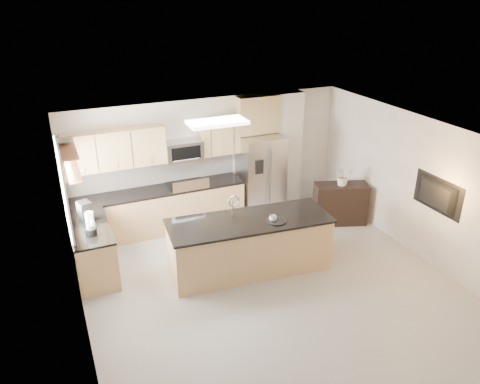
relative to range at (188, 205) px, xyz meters
name	(u,v)px	position (x,y,z in m)	size (l,w,h in m)	color
floor	(277,294)	(0.60, -2.92, -0.47)	(6.50, 6.50, 0.00)	#A3A19B
ceiling	(283,144)	(0.60, -2.92, 2.13)	(6.00, 6.50, 0.02)	silver
wall_back	(208,159)	(0.60, 0.33, 0.83)	(6.00, 0.02, 2.60)	silver
wall_front	(438,369)	(0.60, -6.17, 0.83)	(6.00, 0.02, 2.60)	silver
wall_left	(78,267)	(-2.40, -2.92, 0.83)	(0.02, 6.50, 2.60)	silver
wall_right	(429,193)	(3.60, -2.92, 0.83)	(0.02, 6.50, 2.60)	silver
back_counter	(159,210)	(-0.63, 0.01, 0.00)	(3.55, 0.66, 1.44)	tan
left_counter	(93,250)	(-2.07, -1.07, -0.01)	(0.66, 1.50, 0.92)	tan
range	(188,205)	(0.00, 0.00, 0.00)	(0.76, 0.64, 1.14)	black
upper_cabinets	(148,145)	(-0.70, 0.16, 1.35)	(3.50, 0.33, 0.75)	tan
microwave	(183,151)	(0.00, 0.12, 1.16)	(0.76, 0.40, 0.40)	#ADADAF
refrigerator	(260,175)	(1.66, -0.05, 0.42)	(0.92, 0.78, 1.78)	#ADADAF
partition_column	(287,150)	(2.42, 0.18, 0.83)	(0.60, 0.30, 2.60)	beige
window	(64,190)	(-2.38, -1.07, 1.18)	(0.04, 1.15, 1.65)	white
shelf_lower	(69,170)	(-2.25, -0.97, 1.48)	(0.30, 1.20, 0.04)	brown
shelf_upper	(66,148)	(-2.25, -0.97, 1.85)	(0.30, 1.20, 0.04)	brown
ceiling_fixture	(217,122)	(0.20, -1.32, 2.09)	(1.00, 0.50, 0.06)	white
island	(249,244)	(0.49, -2.03, 0.02)	(2.92, 1.28, 1.41)	tan
credenza	(340,204)	(3.00, -1.17, -0.03)	(1.10, 0.46, 0.88)	black
cup	(273,218)	(0.84, -2.24, 0.56)	(0.13, 0.13, 0.10)	silver
platter	(276,221)	(0.88, -2.27, 0.52)	(0.36, 0.36, 0.02)	black
blender	(90,225)	(-2.08, -1.38, 0.63)	(0.18, 0.18, 0.42)	black
kettle	(92,222)	(-2.02, -1.12, 0.55)	(0.18, 0.18, 0.22)	#ADADAF
coffee_maker	(85,212)	(-2.09, -0.84, 0.62)	(0.26, 0.28, 0.37)	black
bowl	(64,141)	(-2.25, -0.81, 1.91)	(0.38, 0.38, 0.09)	#ADADAF
flower_vase	(344,171)	(3.01, -1.19, 0.72)	(0.56, 0.49, 0.62)	silver
television	(434,195)	(3.51, -3.12, 0.88)	(1.08, 0.14, 0.62)	black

